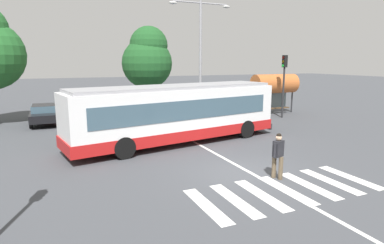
{
  "coord_description": "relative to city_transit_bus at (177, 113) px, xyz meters",
  "views": [
    {
      "loc": [
        -6.67,
        -10.31,
        4.29
      ],
      "look_at": [
        -0.25,
        4.24,
        1.3
      ],
      "focal_mm": 30.36,
      "sensor_mm": 36.0,
      "label": 1
    }
  ],
  "objects": [
    {
      "name": "parked_car_teal",
      "position": [
        1.89,
        9.1,
        -0.82
      ],
      "size": [
        2.04,
        4.58,
        1.35
      ],
      "color": "black",
      "rests_on": "ground_plane"
    },
    {
      "name": "crosswalk_painted_stripes",
      "position": [
        1.03,
        -7.52,
        -1.58
      ],
      "size": [
        6.46,
        2.7,
        0.01
      ],
      "color": "silver",
      "rests_on": "ground_plane"
    },
    {
      "name": "parked_car_blue",
      "position": [
        4.53,
        8.68,
        -0.82
      ],
      "size": [
        2.09,
        4.6,
        1.35
      ],
      "color": "black",
      "rests_on": "ground_plane"
    },
    {
      "name": "parked_car_white",
      "position": [
        7.18,
        8.41,
        -0.82
      ],
      "size": [
        2.15,
        4.62,
        1.35
      ],
      "color": "black",
      "rests_on": "ground_plane"
    },
    {
      "name": "background_tree_right",
      "position": [
        3.07,
        15.85,
        3.0
      ],
      "size": [
        4.96,
        4.96,
        7.67
      ],
      "color": "brown",
      "rests_on": "ground_plane"
    },
    {
      "name": "pedestrian_crossing_street",
      "position": [
        1.44,
        -6.5,
        -0.62
      ],
      "size": [
        0.55,
        0.42,
        1.72
      ],
      "color": "brown",
      "rests_on": "ground_plane"
    },
    {
      "name": "ground_plane",
      "position": [
        0.6,
        -5.41,
        -1.59
      ],
      "size": [
        160.0,
        160.0,
        0.0
      ],
      "primitive_type": "plane",
      "color": "#424449"
    },
    {
      "name": "city_transit_bus",
      "position": [
        0.0,
        0.0,
        0.0
      ],
      "size": [
        11.93,
        4.53,
        3.06
      ],
      "color": "black",
      "rests_on": "ground_plane"
    },
    {
      "name": "traffic_light_far_corner",
      "position": [
        10.27,
        4.08,
        1.59
      ],
      "size": [
        0.33,
        0.32,
        4.73
      ],
      "color": "#28282B",
      "rests_on": "ground_plane"
    },
    {
      "name": "lane_center_line",
      "position": [
        0.9,
        -3.41,
        -1.58
      ],
      "size": [
        0.16,
        24.0,
        0.01
      ],
      "primitive_type": "cube",
      "color": "silver",
      "rests_on": "ground_plane"
    },
    {
      "name": "twin_arm_street_lamp",
      "position": [
        4.26,
        6.17,
        3.71
      ],
      "size": [
        4.8,
        0.32,
        8.51
      ],
      "color": "#939399",
      "rests_on": "ground_plane"
    },
    {
      "name": "parked_car_red",
      "position": [
        -3.65,
        8.7,
        -0.82
      ],
      "size": [
        1.96,
        4.55,
        1.35
      ],
      "color": "black",
      "rests_on": "ground_plane"
    },
    {
      "name": "parked_car_black",
      "position": [
        -6.45,
        8.67,
        -0.82
      ],
      "size": [
        1.91,
        4.52,
        1.35
      ],
      "color": "black",
      "rests_on": "ground_plane"
    },
    {
      "name": "parked_car_silver",
      "position": [
        -0.92,
        8.52,
        -0.82
      ],
      "size": [
        2.04,
        4.58,
        1.35
      ],
      "color": "black",
      "rests_on": "ground_plane"
    },
    {
      "name": "bus_stop_shelter",
      "position": [
        10.83,
        5.88,
        0.83
      ],
      "size": [
        3.87,
        1.54,
        3.25
      ],
      "color": "#28282B",
      "rests_on": "ground_plane"
    }
  ]
}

